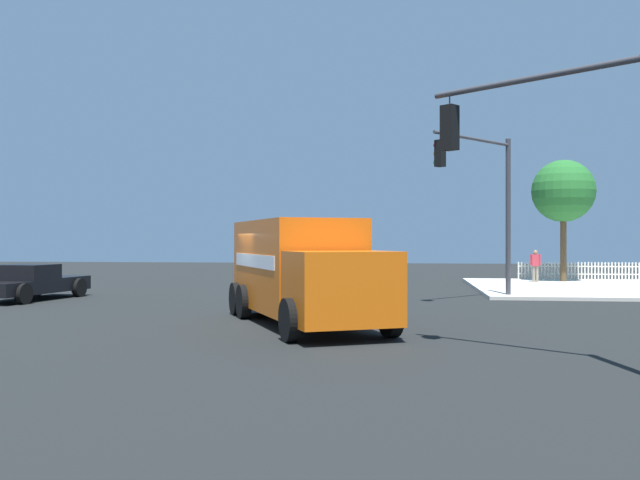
{
  "coord_description": "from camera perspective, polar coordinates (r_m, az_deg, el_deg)",
  "views": [
    {
      "loc": [
        -3.92,
        20.04,
        2.3
      ],
      "look_at": [
        -1.55,
        1.3,
        2.31
      ],
      "focal_mm": 38.69,
      "sensor_mm": 36.0,
      "label": 1
    }
  ],
  "objects": [
    {
      "name": "picket_fence_run",
      "position": [
        41.06,
        20.82,
        -2.38
      ],
      "size": [
        6.94,
        0.05,
        0.95
      ],
      "color": "silver",
      "rests_on": "sidewalk_corner_near"
    },
    {
      "name": "delivery_truck",
      "position": [
        18.87,
        -1.47,
        -2.51
      ],
      "size": [
        5.57,
        7.87,
        2.86
      ],
      "color": "orange",
      "rests_on": "ground"
    },
    {
      "name": "traffic_light_secondary",
      "position": [
        27.27,
        13.6,
        4.1
      ],
      "size": [
        3.22,
        3.91,
        6.22
      ],
      "color": "#38383D",
      "rests_on": "sidewalk_corner_near"
    },
    {
      "name": "traffic_light_primary",
      "position": [
        13.63,
        19.66,
        6.1
      ],
      "size": [
        3.56,
        2.89,
        5.67
      ],
      "color": "#38383D",
      "rests_on": "ground"
    },
    {
      "name": "sidewalk_corner_near",
      "position": [
        35.05,
        23.23,
        -3.68
      ],
      "size": [
        13.0,
        13.0,
        0.14
      ],
      "primitive_type": "cube",
      "color": "beige",
      "rests_on": "ground"
    },
    {
      "name": "ground_plane",
      "position": [
        20.55,
        -3.87,
        -6.46
      ],
      "size": [
        100.0,
        100.0,
        0.0
      ],
      "primitive_type": "plane",
      "color": "black"
    },
    {
      "name": "shade_tree_near",
      "position": [
        38.72,
        19.48,
        3.81
      ],
      "size": [
        3.29,
        3.29,
        6.43
      ],
      "color": "brown",
      "rests_on": "sidewalk_corner_near"
    },
    {
      "name": "pedestrian_near_corner",
      "position": [
        37.61,
        17.39,
        -1.89
      ],
      "size": [
        0.53,
        0.26,
        1.66
      ],
      "color": "gray",
      "rests_on": "sidewalk_corner_near"
    },
    {
      "name": "pickup_black",
      "position": [
        28.9,
        -22.9,
        -3.15
      ],
      "size": [
        2.73,
        5.4,
        1.38
      ],
      "color": "black",
      "rests_on": "ground"
    }
  ]
}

